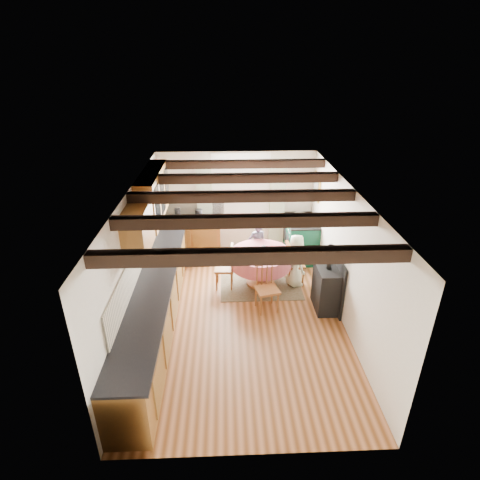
{
  "coord_description": "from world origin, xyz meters",
  "views": [
    {
      "loc": [
        -0.27,
        -5.73,
        4.33
      ],
      "look_at": [
        0.0,
        0.8,
        1.15
      ],
      "focal_mm": 28.51,
      "sensor_mm": 36.0,
      "label": 1
    }
  ],
  "objects_px": {
    "dining_table": "(261,268)",
    "chair_left": "(224,267)",
    "chair_right": "(295,263)",
    "aga_range": "(301,238)",
    "chair_near": "(267,288)",
    "child_far": "(257,245)",
    "child_right": "(295,261)",
    "cup": "(264,248)",
    "cast_iron_stove": "(328,277)"
  },
  "relations": [
    {
      "from": "chair_left",
      "to": "aga_range",
      "type": "height_order",
      "value": "aga_range"
    },
    {
      "from": "chair_right",
      "to": "cast_iron_stove",
      "type": "xyz_separation_m",
      "value": [
        0.42,
        -0.95,
        0.21
      ]
    },
    {
      "from": "chair_right",
      "to": "cup",
      "type": "height_order",
      "value": "chair_right"
    },
    {
      "from": "dining_table",
      "to": "cup",
      "type": "bearing_deg",
      "value": 57.96
    },
    {
      "from": "chair_left",
      "to": "cup",
      "type": "distance_m",
      "value": 0.89
    },
    {
      "from": "chair_left",
      "to": "child_right",
      "type": "height_order",
      "value": "child_right"
    },
    {
      "from": "dining_table",
      "to": "child_right",
      "type": "relative_size",
      "value": 1.1
    },
    {
      "from": "chair_right",
      "to": "child_far",
      "type": "height_order",
      "value": "child_far"
    },
    {
      "from": "cast_iron_stove",
      "to": "child_right",
      "type": "relative_size",
      "value": 1.18
    },
    {
      "from": "child_far",
      "to": "cup",
      "type": "xyz_separation_m",
      "value": [
        0.08,
        -0.62,
        0.24
      ]
    },
    {
      "from": "cup",
      "to": "child_far",
      "type": "bearing_deg",
      "value": 97.74
    },
    {
      "from": "dining_table",
      "to": "chair_left",
      "type": "relative_size",
      "value": 1.34
    },
    {
      "from": "aga_range",
      "to": "cast_iron_stove",
      "type": "relative_size",
      "value": 0.8
    },
    {
      "from": "dining_table",
      "to": "child_far",
      "type": "height_order",
      "value": "child_far"
    },
    {
      "from": "chair_near",
      "to": "child_far",
      "type": "bearing_deg",
      "value": 78.53
    },
    {
      "from": "chair_right",
      "to": "cup",
      "type": "relative_size",
      "value": 9.93
    },
    {
      "from": "chair_left",
      "to": "cup",
      "type": "xyz_separation_m",
      "value": [
        0.81,
        0.16,
        0.33
      ]
    },
    {
      "from": "aga_range",
      "to": "child_right",
      "type": "distance_m",
      "value": 1.23
    },
    {
      "from": "aga_range",
      "to": "cup",
      "type": "bearing_deg",
      "value": -133.02
    },
    {
      "from": "dining_table",
      "to": "child_far",
      "type": "distance_m",
      "value": 0.74
    },
    {
      "from": "chair_right",
      "to": "cast_iron_stove",
      "type": "height_order",
      "value": "cast_iron_stove"
    },
    {
      "from": "child_far",
      "to": "chair_right",
      "type": "bearing_deg",
      "value": 123.28
    },
    {
      "from": "child_right",
      "to": "cup",
      "type": "height_order",
      "value": "child_right"
    },
    {
      "from": "chair_left",
      "to": "child_right",
      "type": "bearing_deg",
      "value": 93.93
    },
    {
      "from": "chair_left",
      "to": "child_right",
      "type": "relative_size",
      "value": 0.83
    },
    {
      "from": "dining_table",
      "to": "child_right",
      "type": "xyz_separation_m",
      "value": [
        0.7,
        -0.04,
        0.19
      ]
    },
    {
      "from": "child_far",
      "to": "chair_near",
      "type": "bearing_deg",
      "value": 76.62
    },
    {
      "from": "child_far",
      "to": "cup",
      "type": "distance_m",
      "value": 0.67
    },
    {
      "from": "chair_near",
      "to": "chair_left",
      "type": "relative_size",
      "value": 1.02
    },
    {
      "from": "chair_near",
      "to": "cast_iron_stove",
      "type": "distance_m",
      "value": 1.12
    },
    {
      "from": "dining_table",
      "to": "chair_right",
      "type": "bearing_deg",
      "value": 5.08
    },
    {
      "from": "chair_near",
      "to": "aga_range",
      "type": "distance_m",
      "value": 2.26
    },
    {
      "from": "chair_near",
      "to": "dining_table",
      "type": "bearing_deg",
      "value": 78.77
    },
    {
      "from": "chair_right",
      "to": "aga_range",
      "type": "distance_m",
      "value": 1.12
    },
    {
      "from": "dining_table",
      "to": "aga_range",
      "type": "distance_m",
      "value": 1.54
    },
    {
      "from": "chair_left",
      "to": "chair_right",
      "type": "relative_size",
      "value": 1.03
    },
    {
      "from": "chair_right",
      "to": "child_far",
      "type": "distance_m",
      "value": 0.99
    },
    {
      "from": "cup",
      "to": "cast_iron_stove",
      "type": "bearing_deg",
      "value": -42.23
    },
    {
      "from": "cast_iron_stove",
      "to": "aga_range",
      "type": "bearing_deg",
      "value": 93.11
    },
    {
      "from": "chair_near",
      "to": "child_right",
      "type": "xyz_separation_m",
      "value": [
        0.67,
        0.85,
        0.09
      ]
    },
    {
      "from": "aga_range",
      "to": "child_right",
      "type": "bearing_deg",
      "value": -105.6
    },
    {
      "from": "dining_table",
      "to": "chair_left",
      "type": "xyz_separation_m",
      "value": [
        -0.75,
        -0.06,
        0.09
      ]
    },
    {
      "from": "chair_left",
      "to": "cup",
      "type": "relative_size",
      "value": 10.21
    },
    {
      "from": "dining_table",
      "to": "chair_right",
      "type": "xyz_separation_m",
      "value": [
        0.72,
        0.06,
        0.08
      ]
    },
    {
      "from": "chair_left",
      "to": "child_far",
      "type": "distance_m",
      "value": 1.07
    },
    {
      "from": "dining_table",
      "to": "chair_left",
      "type": "distance_m",
      "value": 0.76
    },
    {
      "from": "dining_table",
      "to": "chair_near",
      "type": "height_order",
      "value": "chair_near"
    },
    {
      "from": "cast_iron_stove",
      "to": "cup",
      "type": "xyz_separation_m",
      "value": [
        -1.08,
        0.98,
        0.13
      ]
    },
    {
      "from": "chair_near",
      "to": "aga_range",
      "type": "relative_size",
      "value": 0.89
    },
    {
      "from": "chair_near",
      "to": "child_far",
      "type": "distance_m",
      "value": 1.61
    }
  ]
}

